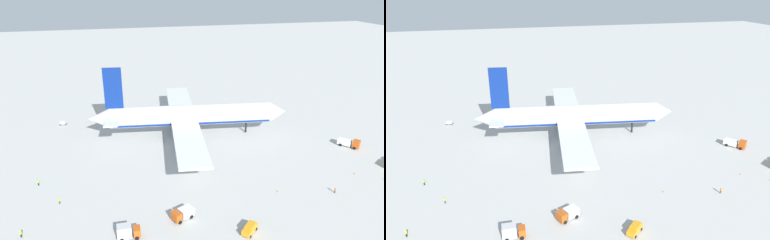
{
  "view_description": "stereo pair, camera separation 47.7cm",
  "coord_description": "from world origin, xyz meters",
  "views": [
    {
      "loc": [
        -27.8,
        -109.69,
        51.1
      ],
      "look_at": [
        -0.08,
        -0.89,
        5.95
      ],
      "focal_mm": 32.82,
      "sensor_mm": 36.0,
      "label": 1
    },
    {
      "loc": [
        -27.34,
        -109.81,
        51.1
      ],
      "look_at": [
        -0.08,
        -0.89,
        5.95
      ],
      "focal_mm": 32.82,
      "sensor_mm": 36.0,
      "label": 2
    }
  ],
  "objects": [
    {
      "name": "ground_worker_2",
      "position": [
        -48.27,
        -42.51,
        0.85
      ],
      "size": [
        0.44,
        0.44,
        1.68
      ],
      "color": "black",
      "rests_on": "ground"
    },
    {
      "name": "baggage_cart_0",
      "position": [
        -44.82,
        20.94,
        0.75
      ],
      "size": [
        3.0,
        1.77,
        1.36
      ],
      "color": "#595B60",
      "rests_on": "ground"
    },
    {
      "name": "ground_worker_1",
      "position": [
        -47.69,
        -21.73,
        0.83
      ],
      "size": [
        0.47,
        0.47,
        1.65
      ],
      "color": "black",
      "rests_on": "ground"
    },
    {
      "name": "ground_worker_0",
      "position": [
        26.8,
        -44.42,
        0.87
      ],
      "size": [
        0.54,
        0.54,
        1.71
      ],
      "color": "#3F3F47",
      "rests_on": "ground"
    },
    {
      "name": "traffic_cone_3",
      "position": [
        -32.67,
        32.57,
        0.28
      ],
      "size": [
        0.36,
        0.36,
        0.55
      ],
      "primitive_type": "cone",
      "color": "orange",
      "rests_on": "ground"
    },
    {
      "name": "traffic_cone_4",
      "position": [
        12.73,
        -40.41,
        0.28
      ],
      "size": [
        0.36,
        0.36,
        0.55
      ],
      "primitive_type": "cone",
      "color": "orange",
      "rests_on": "ground"
    },
    {
      "name": "traffic_cone_2",
      "position": [
        39.43,
        11.25,
        0.28
      ],
      "size": [
        0.36,
        0.36,
        0.55
      ],
      "primitive_type": "cone",
      "color": "orange",
      "rests_on": "ground"
    },
    {
      "name": "service_truck_0",
      "position": [
        47.71,
        -21.99,
        1.4
      ],
      "size": [
        6.08,
        6.73,
        2.78
      ],
      "color": "#BF4C14",
      "rests_on": "ground"
    },
    {
      "name": "airliner",
      "position": [
        -1.16,
        0.2,
        7.3
      ],
      "size": [
        68.84,
        71.62,
        24.81
      ],
      "color": "silver",
      "rests_on": "ground"
    },
    {
      "name": "ground_worker_3",
      "position": [
        -41.46,
        -31.81,
        0.89
      ],
      "size": [
        0.48,
        0.48,
        1.74
      ],
      "color": "navy",
      "rests_on": "ground"
    },
    {
      "name": "traffic_cone_0",
      "position": [
        37.94,
        -37.76,
        0.28
      ],
      "size": [
        0.36,
        0.36,
        0.55
      ],
      "primitive_type": "cone",
      "color": "orange",
      "rests_on": "ground"
    },
    {
      "name": "service_truck_1",
      "position": [
        -26.23,
        -48.34,
        1.65
      ],
      "size": [
        4.95,
        2.63,
        3.18
      ],
      "color": "#BF4C14",
      "rests_on": "ground"
    },
    {
      "name": "traffic_cone_1",
      "position": [
        43.79,
        -42.3,
        0.28
      ],
      "size": [
        0.36,
        0.36,
        0.55
      ],
      "primitive_type": "cone",
      "color": "orange",
      "rests_on": "ground"
    },
    {
      "name": "service_truck_3",
      "position": [
        -13.48,
        -44.86,
        1.38
      ],
      "size": [
        5.61,
        4.31,
        2.4
      ],
      "color": "#BF4C14",
      "rests_on": "ground"
    },
    {
      "name": "service_van",
      "position": [
        -0.45,
        -53.1,
        1.03
      ],
      "size": [
        4.6,
        4.38,
        1.97
      ],
      "color": "orange",
      "rests_on": "ground"
    },
    {
      "name": "ground_plane",
      "position": [
        0.0,
        0.0,
        0.0
      ],
      "size": [
        600.0,
        600.0,
        0.0
      ],
      "primitive_type": "plane",
      "color": "#B2B2AD"
    }
  ]
}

